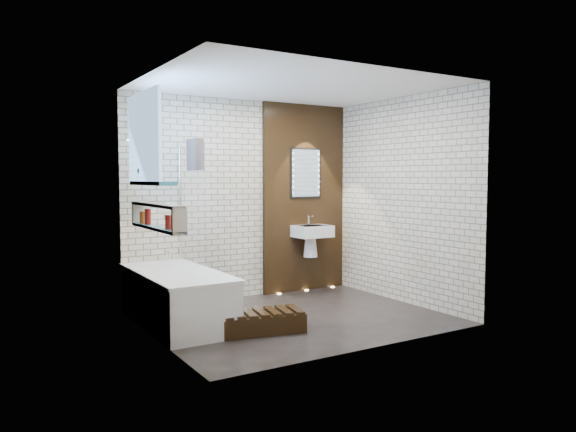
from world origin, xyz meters
TOP-DOWN VIEW (x-y plane):
  - ground at (0.00, 0.00)m, footprint 3.20×3.20m
  - room_shell at (0.00, 0.00)m, footprint 3.24×3.20m
  - walnut_panel at (0.95, 1.27)m, footprint 1.30×0.06m
  - clerestory_window at (-1.57, 0.35)m, footprint 0.18×1.00m
  - display_niche at (-1.53, 0.15)m, footprint 0.14×1.30m
  - bathtub at (-1.22, 0.45)m, footprint 0.79×1.74m
  - bath_screen at (-0.87, 0.89)m, footprint 0.01×0.78m
  - towel at (-0.87, 0.77)m, footprint 0.11×0.27m
  - shower_head at (-1.30, 0.95)m, footprint 0.18×0.18m
  - washbasin at (0.95, 1.07)m, footprint 0.50×0.36m
  - led_mirror at (0.95, 1.23)m, footprint 0.50×0.02m
  - walnut_step at (-0.60, -0.30)m, footprint 0.93×0.56m
  - niche_bottles at (-1.53, 0.29)m, footprint 0.07×0.88m
  - sill_vases at (-1.50, 0.53)m, footprint 0.21×0.21m
  - floor_uplights at (0.95, 1.20)m, footprint 0.96×0.06m

SIDE VIEW (x-z plane):
  - ground at x=0.00m, z-range 0.00..0.00m
  - floor_uplights at x=0.95m, z-range 0.00..0.01m
  - walnut_step at x=-0.60m, z-range 0.00..0.19m
  - bathtub at x=-1.22m, z-range -0.06..0.64m
  - washbasin at x=0.95m, z-range 0.50..1.08m
  - niche_bottles at x=-1.53m, z-range 1.09..1.25m
  - display_niche at x=-1.53m, z-range 1.07..1.33m
  - bath_screen at x=-0.87m, z-range 0.58..1.98m
  - walnut_panel at x=0.95m, z-range 0.00..2.60m
  - room_shell at x=0.00m, z-range 0.00..2.60m
  - led_mirror at x=0.95m, z-range 1.30..2.00m
  - sill_vases at x=-1.50m, z-range 1.55..1.76m
  - towel at x=-0.87m, z-range 1.67..2.03m
  - clerestory_window at x=-1.57m, z-range 1.43..2.37m
  - shower_head at x=-1.30m, z-range 1.99..2.01m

